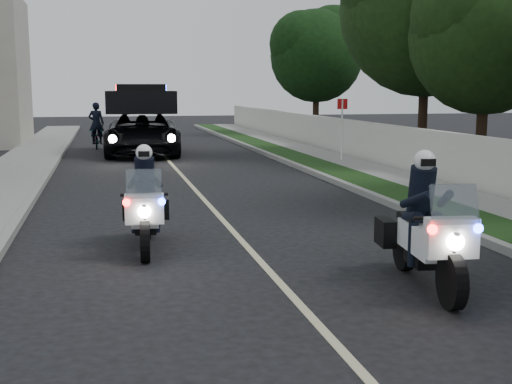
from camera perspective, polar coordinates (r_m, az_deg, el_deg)
ground at (r=9.00m, az=2.86°, el=-8.64°), size 120.00×120.00×0.00m
curb_right at (r=19.54m, az=6.55°, el=1.04°), size 0.20×60.00×0.15m
grass_verge at (r=19.78m, az=8.47°, el=1.10°), size 1.20×60.00×0.16m
sidewalk_right at (r=20.28m, az=11.89°, el=1.20°), size 1.40×60.00×0.16m
property_wall at (r=20.65m, az=14.48°, el=3.11°), size 0.22×60.00×1.50m
curb_left at (r=18.53m, az=-18.13°, el=0.23°), size 0.20×60.00×0.15m
lane_marking at (r=18.61m, az=-5.46°, el=0.44°), size 0.12×50.00×0.01m
police_moto_left at (r=11.56m, az=-9.35°, el=-4.80°), size 0.88×2.14×1.78m
police_moto_right at (r=9.55m, az=14.16°, el=-7.87°), size 1.04×2.30×1.89m
police_suv at (r=28.09m, az=-9.63°, el=3.17°), size 3.31×6.52×3.09m
bicycle at (r=31.39m, az=-13.41°, el=3.63°), size 0.58×1.63×0.85m
cyclist at (r=31.39m, az=-13.41°, el=3.63°), size 0.74×0.55×1.91m
sign_post at (r=24.36m, az=7.30°, el=2.38°), size 0.42×0.42×2.43m
tree_right_c at (r=23.90m, az=18.55°, el=1.87°), size 6.63×6.63×8.51m
tree_right_d at (r=26.97m, az=13.93°, el=2.80°), size 7.59×7.59×11.04m
tree_right_e at (r=39.32m, az=5.10°, el=4.83°), size 5.33×5.33×8.89m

